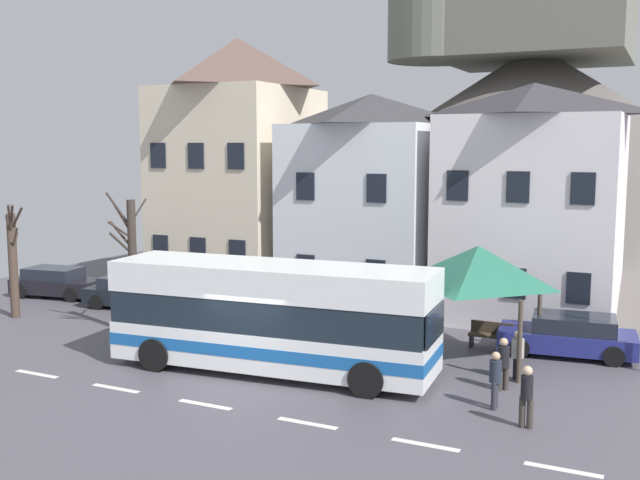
# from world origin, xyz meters

# --- Properties ---
(ground_plane) EXTENTS (40.00, 60.00, 0.07)m
(ground_plane) POSITION_xyz_m (0.00, -0.00, -0.03)
(ground_plane) COLOR #4F4B54
(townhouse_00) EXTENTS (6.01, 6.86, 11.64)m
(townhouse_00) POSITION_xyz_m (-7.75, 12.40, 5.82)
(townhouse_00) COLOR beige
(townhouse_00) RESTS_ON ground_plane
(townhouse_01) EXTENTS (6.07, 6.43, 8.90)m
(townhouse_01) POSITION_xyz_m (-0.99, 12.18, 4.45)
(townhouse_01) COLOR white
(townhouse_01) RESTS_ON ground_plane
(townhouse_02) EXTENTS (6.47, 5.26, 9.07)m
(townhouse_02) POSITION_xyz_m (5.83, 11.60, 4.53)
(townhouse_02) COLOR white
(townhouse_02) RESTS_ON ground_plane
(hilltop_castle) EXTENTS (40.29, 40.29, 20.81)m
(hilltop_castle) POSITION_xyz_m (2.49, 30.16, 6.89)
(hilltop_castle) COLOR #5A5550
(hilltop_castle) RESTS_ON ground_plane
(transit_bus) EXTENTS (10.00, 3.38, 3.26)m
(transit_bus) POSITION_xyz_m (0.18, 1.47, 1.64)
(transit_bus) COLOR white
(transit_bus) RESTS_ON ground_plane
(bus_shelter) EXTENTS (3.60, 3.60, 3.66)m
(bus_shelter) POSITION_xyz_m (5.39, 5.24, 3.01)
(bus_shelter) COLOR #473D33
(bus_shelter) RESTS_ON ground_plane
(parked_car_00) EXTENTS (4.42, 2.37, 1.30)m
(parked_car_00) POSITION_xyz_m (7.94, 7.17, 0.64)
(parked_car_00) COLOR navy
(parked_car_00) RESTS_ON ground_plane
(parked_car_01) EXTENTS (4.62, 2.38, 1.29)m
(parked_car_01) POSITION_xyz_m (-9.19, 6.69, 0.64)
(parked_car_01) COLOR black
(parked_car_01) RESTS_ON ground_plane
(parked_car_03) EXTENTS (4.15, 2.30, 1.31)m
(parked_car_03) POSITION_xyz_m (-13.98, 6.90, 0.64)
(parked_car_03) COLOR black
(parked_car_03) RESTS_ON ground_plane
(pedestrian_00) EXTENTS (0.31, 0.34, 1.51)m
(pedestrian_00) POSITION_xyz_m (6.90, 1.18, 0.85)
(pedestrian_00) COLOR #2D2D38
(pedestrian_00) RESTS_ON ground_plane
(pedestrian_01) EXTENTS (0.34, 0.29, 1.53)m
(pedestrian_01) POSITION_xyz_m (7.86, 0.21, 0.83)
(pedestrian_01) COLOR #38332D
(pedestrian_01) RESTS_ON ground_plane
(pedestrian_02) EXTENTS (0.34, 0.34, 1.48)m
(pedestrian_02) POSITION_xyz_m (6.77, 2.74, 0.80)
(pedestrian_02) COLOR #38332D
(pedestrian_02) RESTS_ON ground_plane
(pedestrian_03) EXTENTS (0.36, 0.36, 1.47)m
(pedestrian_03) POSITION_xyz_m (6.96, 3.80, 0.82)
(pedestrian_03) COLOR black
(pedestrian_03) RESTS_ON ground_plane
(public_bench) EXTENTS (1.42, 0.48, 0.87)m
(public_bench) POSITION_xyz_m (5.51, 6.85, 0.46)
(public_bench) COLOR #473828
(public_bench) RESTS_ON ground_plane
(bare_tree_00) EXTENTS (1.25, 1.33, 5.10)m
(bare_tree_00) POSITION_xyz_m (-6.50, 3.17, 2.57)
(bare_tree_00) COLOR #382D28
(bare_tree_00) RESTS_ON ground_plane
(bare_tree_01) EXTENTS (2.01, 1.45, 4.57)m
(bare_tree_01) POSITION_xyz_m (-12.38, 3.16, 2.23)
(bare_tree_01) COLOR #47382D
(bare_tree_01) RESTS_ON ground_plane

